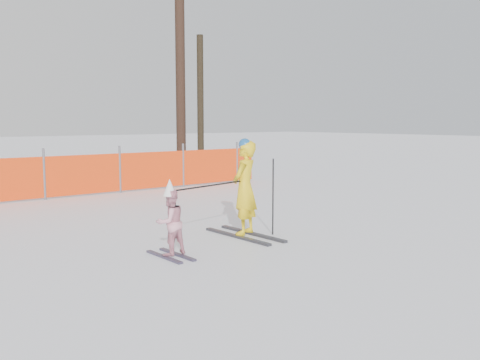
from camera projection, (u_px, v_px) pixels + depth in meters
name	position (u px, v px, depth m)	size (l,w,h in m)	color
ground	(261.00, 249.00, 7.96)	(120.00, 120.00, 0.00)	white
adult	(245.00, 188.00, 8.79)	(0.67, 1.60, 1.62)	black
child	(170.00, 221.00, 7.48)	(0.47, 0.87, 1.11)	black
ski_poles	(241.00, 191.00, 8.49)	(2.01, 0.34, 1.28)	black
tree_trunks	(136.00, 87.00, 18.75)	(9.43, 1.68, 7.27)	black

